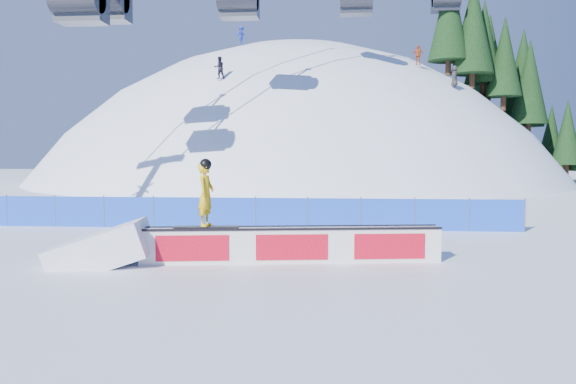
{
  "coord_description": "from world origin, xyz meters",
  "views": [
    {
      "loc": [
        4.08,
        -16.68,
        2.92
      ],
      "look_at": [
        2.67,
        -0.31,
        1.77
      ],
      "focal_mm": 35.0,
      "sensor_mm": 36.0,
      "label": 1
    }
  ],
  "objects": [
    {
      "name": "treeline",
      "position": [
        23.96,
        40.64,
        9.61
      ],
      "size": [
        25.59,
        11.6,
        21.73
      ],
      "color": "#352215",
      "rests_on": "ground"
    },
    {
      "name": "distant_skiers",
      "position": [
        2.27,
        30.78,
        11.08
      ],
      "size": [
        19.16,
        12.76,
        6.51
      ],
      "color": "black",
      "rests_on": "ground"
    },
    {
      "name": "ground",
      "position": [
        0.0,
        0.0,
        0.0
      ],
      "size": [
        160.0,
        160.0,
        0.0
      ],
      "primitive_type": "plane",
      "color": "white",
      "rests_on": "ground"
    },
    {
      "name": "rail_box",
      "position": [
        2.9,
        -1.93,
        0.47
      ],
      "size": [
        7.97,
        1.68,
        0.96
      ],
      "rotation": [
        0.0,
        0.0,
        0.14
      ],
      "color": "silver",
      "rests_on": "ground"
    },
    {
      "name": "safety_fence",
      "position": [
        0.0,
        4.5,
        0.6
      ],
      "size": [
        22.05,
        0.05,
        1.3
      ],
      "color": "blue",
      "rests_on": "ground"
    },
    {
      "name": "snow_hill",
      "position": [
        0.0,
        42.0,
        -18.0
      ],
      "size": [
        64.0,
        64.0,
        64.0
      ],
      "color": "white",
      "rests_on": "ground"
    },
    {
      "name": "snowboarder",
      "position": [
        0.67,
        -2.25,
        1.85
      ],
      "size": [
        1.76,
        0.66,
        1.81
      ],
      "rotation": [
        0.0,
        0.0,
        1.43
      ],
      "color": "black",
      "rests_on": "rail_box"
    },
    {
      "name": "snow_ramp",
      "position": [
        -2.04,
        -2.64,
        0.0
      ],
      "size": [
        2.83,
        1.99,
        1.64
      ],
      "primitive_type": null,
      "rotation": [
        0.0,
        -0.31,
        0.14
      ],
      "color": "white",
      "rests_on": "ground"
    }
  ]
}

